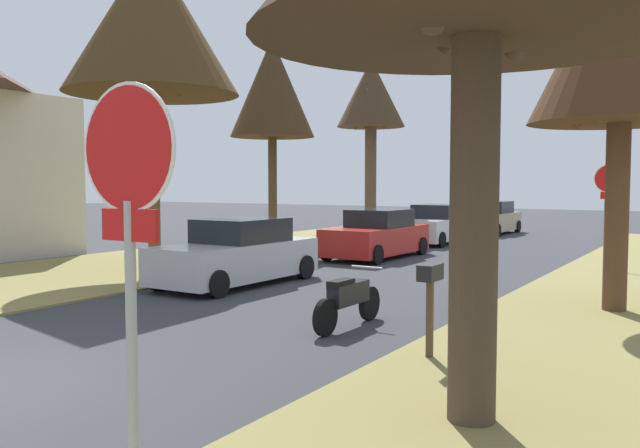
{
  "coord_description": "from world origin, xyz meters",
  "views": [
    {
      "loc": [
        7.49,
        -3.83,
        2.4
      ],
      "look_at": [
        0.72,
        6.94,
        1.62
      ],
      "focal_mm": 36.26,
      "sensor_mm": 36.0,
      "label": 1
    }
  ],
  "objects_px": {
    "parked_sedan_silver": "(237,254)",
    "curbside_mailbox": "(430,283)",
    "street_tree_right_mid_a": "(622,31)",
    "stop_sign_far": "(610,194)",
    "parked_sedan_red": "(377,236)",
    "parked_motorcycle": "(348,299)",
    "street_tree_left_far": "(371,97)",
    "stop_sign_near": "(129,217)",
    "street_tree_left_mid_a": "(151,21)",
    "street_tree_left_mid_b": "(272,89)",
    "parked_sedan_tan": "(490,219)",
    "parked_sedan_white": "(437,225)"
  },
  "relations": [
    {
      "from": "street_tree_left_mid_b",
      "to": "parked_sedan_silver",
      "type": "height_order",
      "value": "street_tree_left_mid_b"
    },
    {
      "from": "street_tree_right_mid_a",
      "to": "parked_sedan_red",
      "type": "bearing_deg",
      "value": 143.97
    },
    {
      "from": "street_tree_left_far",
      "to": "street_tree_left_mid_a",
      "type": "bearing_deg",
      "value": -89.16
    },
    {
      "from": "stop_sign_far",
      "to": "parked_sedan_white",
      "type": "distance_m",
      "value": 9.32
    },
    {
      "from": "parked_sedan_tan",
      "to": "curbside_mailbox",
      "type": "distance_m",
      "value": 23.55
    },
    {
      "from": "street_tree_right_mid_a",
      "to": "street_tree_left_mid_a",
      "type": "relative_size",
      "value": 0.8
    },
    {
      "from": "stop_sign_far",
      "to": "street_tree_left_far",
      "type": "distance_m",
      "value": 13.03
    },
    {
      "from": "street_tree_left_mid_b",
      "to": "parked_sedan_red",
      "type": "distance_m",
      "value": 6.59
    },
    {
      "from": "parked_motorcycle",
      "to": "curbside_mailbox",
      "type": "distance_m",
      "value": 2.31
    },
    {
      "from": "street_tree_left_mid_b",
      "to": "curbside_mailbox",
      "type": "height_order",
      "value": "street_tree_left_mid_b"
    },
    {
      "from": "parked_sedan_red",
      "to": "parked_sedan_tan",
      "type": "height_order",
      "value": "same"
    },
    {
      "from": "stop_sign_near",
      "to": "street_tree_right_mid_a",
      "type": "distance_m",
      "value": 10.84
    },
    {
      "from": "parked_sedan_silver",
      "to": "parked_sedan_red",
      "type": "distance_m",
      "value": 6.84
    },
    {
      "from": "street_tree_right_mid_a",
      "to": "parked_sedan_silver",
      "type": "relative_size",
      "value": 1.57
    },
    {
      "from": "street_tree_left_mid_a",
      "to": "parked_motorcycle",
      "type": "distance_m",
      "value": 10.53
    },
    {
      "from": "stop_sign_far",
      "to": "parked_sedan_red",
      "type": "xyz_separation_m",
      "value": [
        -6.95,
        -0.29,
        -1.42
      ]
    },
    {
      "from": "street_tree_left_mid_a",
      "to": "stop_sign_near",
      "type": "bearing_deg",
      "value": -44.01
    },
    {
      "from": "street_tree_left_mid_b",
      "to": "stop_sign_far",
      "type": "bearing_deg",
      "value": 1.69
    },
    {
      "from": "parked_sedan_tan",
      "to": "stop_sign_near",
      "type": "bearing_deg",
      "value": -76.95
    },
    {
      "from": "stop_sign_near",
      "to": "curbside_mailbox",
      "type": "height_order",
      "value": "stop_sign_near"
    },
    {
      "from": "street_tree_left_far",
      "to": "curbside_mailbox",
      "type": "height_order",
      "value": "street_tree_left_far"
    },
    {
      "from": "parked_sedan_silver",
      "to": "parked_sedan_tan",
      "type": "bearing_deg",
      "value": 89.24
    },
    {
      "from": "street_tree_left_mid_a",
      "to": "parked_sedan_silver",
      "type": "relative_size",
      "value": 1.97
    },
    {
      "from": "stop_sign_near",
      "to": "parked_motorcycle",
      "type": "bearing_deg",
      "value": 108.36
    },
    {
      "from": "street_tree_left_mid_b",
      "to": "parked_motorcycle",
      "type": "height_order",
      "value": "street_tree_left_mid_b"
    },
    {
      "from": "parked_sedan_tan",
      "to": "parked_motorcycle",
      "type": "bearing_deg",
      "value": -78.61
    },
    {
      "from": "street_tree_right_mid_a",
      "to": "street_tree_left_mid_b",
      "type": "xyz_separation_m",
      "value": [
        -12.12,
        5.73,
        0.61
      ]
    },
    {
      "from": "curbside_mailbox",
      "to": "street_tree_right_mid_a",
      "type": "bearing_deg",
      "value": 71.36
    },
    {
      "from": "parked_motorcycle",
      "to": "parked_sedan_silver",
      "type": "bearing_deg",
      "value": 149.63
    },
    {
      "from": "stop_sign_near",
      "to": "parked_sedan_silver",
      "type": "height_order",
      "value": "stop_sign_near"
    },
    {
      "from": "stop_sign_near",
      "to": "curbside_mailbox",
      "type": "xyz_separation_m",
      "value": [
        -0.25,
        5.41,
        -1.14
      ]
    },
    {
      "from": "street_tree_left_far",
      "to": "curbside_mailbox",
      "type": "distance_m",
      "value": 20.59
    },
    {
      "from": "stop_sign_far",
      "to": "street_tree_left_mid_b",
      "type": "xyz_separation_m",
      "value": [
        -11.15,
        -0.33,
        3.65
      ]
    },
    {
      "from": "street_tree_right_mid_a",
      "to": "street_tree_left_far",
      "type": "distance_m",
      "value": 17.0
    },
    {
      "from": "parked_sedan_silver",
      "to": "curbside_mailbox",
      "type": "height_order",
      "value": "parked_sedan_silver"
    },
    {
      "from": "curbside_mailbox",
      "to": "parked_sedan_red",
      "type": "bearing_deg",
      "value": 120.42
    },
    {
      "from": "street_tree_left_mid_a",
      "to": "parked_sedan_tan",
      "type": "distance_m",
      "value": 19.7
    },
    {
      "from": "parked_sedan_white",
      "to": "parked_motorcycle",
      "type": "relative_size",
      "value": 2.15
    },
    {
      "from": "stop_sign_near",
      "to": "stop_sign_far",
      "type": "xyz_separation_m",
      "value": [
        0.44,
        16.38,
        -0.06
      ]
    },
    {
      "from": "stop_sign_near",
      "to": "street_tree_left_mid_a",
      "type": "relative_size",
      "value": 0.34
    },
    {
      "from": "street_tree_left_mid_b",
      "to": "parked_sedan_tan",
      "type": "height_order",
      "value": "street_tree_left_mid_b"
    },
    {
      "from": "stop_sign_far",
      "to": "curbside_mailbox",
      "type": "relative_size",
      "value": 2.29
    },
    {
      "from": "parked_sedan_tan",
      "to": "curbside_mailbox",
      "type": "relative_size",
      "value": 3.48
    },
    {
      "from": "street_tree_left_mid_b",
      "to": "parked_sedan_tan",
      "type": "bearing_deg",
      "value": 70.83
    },
    {
      "from": "parked_sedan_white",
      "to": "curbside_mailbox",
      "type": "relative_size",
      "value": 3.48
    },
    {
      "from": "parked_motorcycle",
      "to": "street_tree_right_mid_a",
      "type": "bearing_deg",
      "value": 46.47
    },
    {
      "from": "street_tree_left_far",
      "to": "curbside_mailbox",
      "type": "bearing_deg",
      "value": -59.99
    },
    {
      "from": "parked_sedan_silver",
      "to": "parked_sedan_white",
      "type": "xyz_separation_m",
      "value": [
        -0.06,
        12.79,
        0.0
      ]
    },
    {
      "from": "street_tree_left_far",
      "to": "curbside_mailbox",
      "type": "relative_size",
      "value": 6.17
    },
    {
      "from": "stop_sign_near",
      "to": "parked_sedan_red",
      "type": "relative_size",
      "value": 0.67
    }
  ]
}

